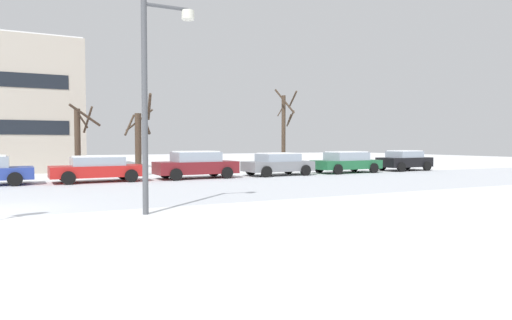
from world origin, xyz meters
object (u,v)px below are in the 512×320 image
object	(u,v)px
street_lamp	(153,85)
parked_car_maroon	(196,165)
parked_car_red	(98,168)
parked_car_gray	(278,164)
parked_car_black	(404,160)
parked_car_green	(346,162)

from	to	relation	value
street_lamp	parked_car_maroon	bearing A→B (deg)	66.38
parked_car_red	parked_car_maroon	world-z (taller)	parked_car_maroon
parked_car_red	parked_car_gray	xyz separation A→B (m)	(10.25, -0.06, 0.02)
parked_car_gray	parked_car_black	bearing A→B (deg)	0.96
parked_car_maroon	parked_car_green	xyz separation A→B (m)	(10.25, 0.05, -0.05)
street_lamp	parked_car_red	size ratio (longest dim) A/B	1.29
parked_car_maroon	parked_car_black	bearing A→B (deg)	0.56
street_lamp	parked_car_green	distance (m)	19.01
parked_car_maroon	street_lamp	bearing A→B (deg)	-113.62
parked_car_maroon	parked_car_gray	bearing A→B (deg)	-0.23
parked_car_black	parked_car_maroon	bearing A→B (deg)	-179.44
parked_car_gray	parked_car_black	xyz separation A→B (m)	(10.25, 0.17, 0.03)
parked_car_maroon	parked_car_gray	distance (m)	5.13
parked_car_gray	parked_car_red	bearing A→B (deg)	179.67
parked_car_red	parked_car_maroon	size ratio (longest dim) A/B	1.00
parked_car_green	parked_car_black	xyz separation A→B (m)	(5.13, 0.10, 0.01)
street_lamp	parked_car_black	size ratio (longest dim) A/B	1.50
parked_car_green	parked_car_gray	bearing A→B (deg)	-179.24
parked_car_red	parked_car_gray	world-z (taller)	parked_car_gray
parked_car_red	parked_car_green	xyz separation A→B (m)	(15.38, 0.01, 0.03)
street_lamp	parked_car_black	world-z (taller)	street_lamp
parked_car_black	parked_car_gray	bearing A→B (deg)	-179.04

